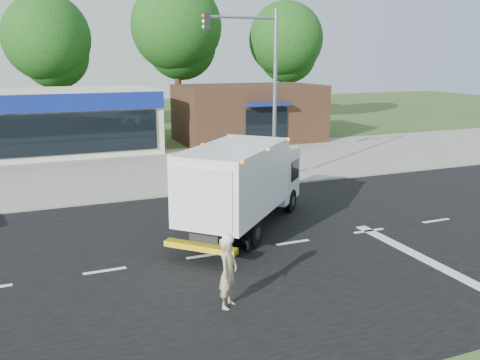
{
  "coord_description": "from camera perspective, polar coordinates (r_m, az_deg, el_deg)",
  "views": [
    {
      "loc": [
        -7.51,
        -13.82,
        5.89
      ],
      "look_at": [
        -0.94,
        2.24,
        1.7
      ],
      "focal_mm": 38.0,
      "sensor_mm": 36.0,
      "label": 1
    }
  ],
  "objects": [
    {
      "name": "ems_box_truck",
      "position": [
        17.47,
        0.36,
        0.0
      ],
      "size": [
        6.46,
        6.5,
        3.11
      ],
      "rotation": [
        0.0,
        0.0,
        0.79
      ],
      "color": "black",
      "rests_on": "ground"
    },
    {
      "name": "emergency_worker",
      "position": [
        12.33,
        -1.34,
        -10.22
      ],
      "size": [
        0.75,
        0.76,
        1.87
      ],
      "rotation": [
        0.0,
        0.0,
        0.82
      ],
      "color": "tan",
      "rests_on": "ground"
    },
    {
      "name": "ground",
      "position": [
        16.8,
        5.91,
        -7.03
      ],
      "size": [
        120.0,
        120.0,
        0.0
      ],
      "primitive_type": "plane",
      "color": "#385123",
      "rests_on": "ground"
    },
    {
      "name": "retail_strip_mall",
      "position": [
        34.01,
        -24.73,
        5.79
      ],
      "size": [
        18.0,
        6.2,
        4.0
      ],
      "color": "beige",
      "rests_on": "ground"
    },
    {
      "name": "brown_storefront",
      "position": [
        36.99,
        0.99,
        7.54
      ],
      "size": [
        10.0,
        6.7,
        4.0
      ],
      "color": "#382316",
      "rests_on": "ground"
    },
    {
      "name": "background_trees",
      "position": [
        42.54,
        -13.71,
        15.21
      ],
      "size": [
        36.77,
        7.39,
        12.1
      ],
      "color": "#332114",
      "rests_on": "ground"
    },
    {
      "name": "parking_apron",
      "position": [
        29.41,
        -7.0,
        1.94
      ],
      "size": [
        60.0,
        9.0,
        0.02
      ],
      "primitive_type": "cube",
      "color": "gray",
      "rests_on": "ground"
    },
    {
      "name": "lane_markings",
      "position": [
        16.39,
        12.37,
        -7.76
      ],
      "size": [
        55.2,
        7.0,
        0.01
      ],
      "color": "silver",
      "rests_on": "road_asphalt"
    },
    {
      "name": "traffic_signal_pole",
      "position": [
        23.6,
        2.52,
        11.21
      ],
      "size": [
        3.51,
        0.25,
        8.0
      ],
      "color": "gray",
      "rests_on": "ground"
    },
    {
      "name": "sidewalk",
      "position": [
        23.99,
        -3.31,
        -0.52
      ],
      "size": [
        60.0,
        2.4,
        0.12
      ],
      "primitive_type": "cube",
      "color": "gray",
      "rests_on": "ground"
    },
    {
      "name": "road_asphalt",
      "position": [
        16.8,
        5.91,
        -7.02
      ],
      "size": [
        60.0,
        14.0,
        0.02
      ],
      "primitive_type": "cube",
      "color": "black",
      "rests_on": "ground"
    }
  ]
}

